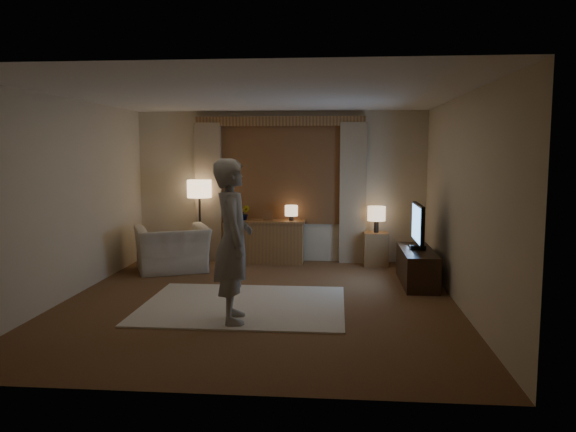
# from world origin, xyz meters

# --- Properties ---
(room) EXTENTS (5.04, 5.54, 2.64)m
(room) POSITION_xyz_m (0.00, 0.50, 1.33)
(room) COLOR brown
(room) RESTS_ON ground
(rug) EXTENTS (2.50, 2.00, 0.02)m
(rug) POSITION_xyz_m (-0.16, -0.20, 0.01)
(rug) COLOR beige
(rug) RESTS_ON floor
(sideboard) EXTENTS (1.20, 0.40, 0.70)m
(sideboard) POSITION_xyz_m (-0.19, 2.50, 0.35)
(sideboard) COLOR brown
(sideboard) RESTS_ON floor
(picture_frame) EXTENTS (0.16, 0.02, 0.20)m
(picture_frame) POSITION_xyz_m (-0.19, 2.50, 0.80)
(picture_frame) COLOR brown
(picture_frame) RESTS_ON sideboard
(plant) EXTENTS (0.17, 0.13, 0.30)m
(plant) POSITION_xyz_m (-0.59, 2.50, 0.85)
(plant) COLOR #999999
(plant) RESTS_ON sideboard
(table_lamp_sideboard) EXTENTS (0.22, 0.22, 0.30)m
(table_lamp_sideboard) POSITION_xyz_m (0.21, 2.50, 0.90)
(table_lamp_sideboard) COLOR black
(table_lamp_sideboard) RESTS_ON sideboard
(floor_lamp) EXTENTS (0.42, 0.42, 1.43)m
(floor_lamp) POSITION_xyz_m (-1.37, 2.48, 1.20)
(floor_lamp) COLOR black
(floor_lamp) RESTS_ON floor
(armchair) EXTENTS (1.41, 1.34, 0.72)m
(armchair) POSITION_xyz_m (-1.63, 1.70, 0.36)
(armchair) COLOR #BFB39D
(armchair) RESTS_ON floor
(side_table) EXTENTS (0.40, 0.40, 0.56)m
(side_table) POSITION_xyz_m (1.64, 2.45, 0.28)
(side_table) COLOR brown
(side_table) RESTS_ON floor
(table_lamp_side) EXTENTS (0.30, 0.30, 0.44)m
(table_lamp_side) POSITION_xyz_m (1.64, 2.45, 0.87)
(table_lamp_side) COLOR black
(table_lamp_side) RESTS_ON side_table
(tv_stand) EXTENTS (0.45, 1.40, 0.50)m
(tv_stand) POSITION_xyz_m (2.15, 1.19, 0.25)
(tv_stand) COLOR black
(tv_stand) RESTS_ON floor
(tv) EXTENTS (0.23, 0.92, 0.66)m
(tv) POSITION_xyz_m (2.15, 1.19, 0.87)
(tv) COLOR black
(tv) RESTS_ON tv_stand
(person) EXTENTS (0.56, 0.74, 1.82)m
(person) POSITION_xyz_m (-0.16, -0.87, 0.93)
(person) COLOR gray
(person) RESTS_ON rug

